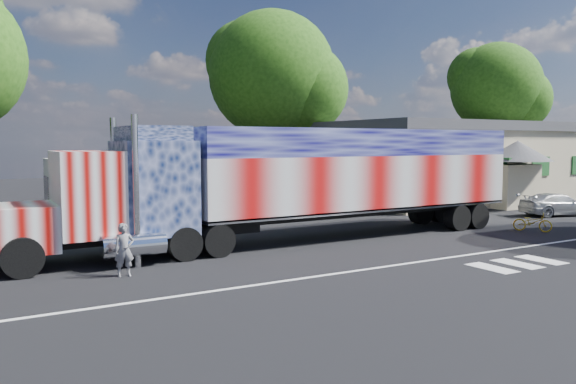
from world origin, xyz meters
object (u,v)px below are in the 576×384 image
parked_car (557,204)px  woman (124,250)px  bicycle (532,222)px  tree_far_ne (498,89)px  tree_ne_a (274,76)px  coach_bus (163,187)px  semi_truck (301,179)px

parked_car → woman: woman is taller
bicycle → tree_far_ne: size_ratio=0.13×
tree_ne_a → tree_far_ne: tree_ne_a is taller
woman → tree_ne_a: size_ratio=0.12×
tree_ne_a → coach_bus: bearing=-146.0°
parked_car → bicycle: bearing=131.3°
woman → semi_truck: bearing=21.5°
bicycle → tree_far_ne: 25.79m
parked_car → tree_ne_a: tree_ne_a is taller
coach_bus → woman: bearing=-112.7°
bicycle → tree_far_ne: tree_far_ne is taller
tree_far_ne → bicycle: bearing=-136.6°
tree_far_ne → coach_bus: bearing=-170.8°
coach_bus → tree_far_ne: tree_far_ne is taller
semi_truck → tree_ne_a: (7.41, 15.71, 6.04)m
semi_truck → coach_bus: (-2.78, 8.85, -0.81)m
semi_truck → tree_ne_a: 18.39m
coach_bus → bicycle: (12.78, -11.90, -1.22)m
semi_truck → woman: semi_truck is taller
parked_car → bicycle: size_ratio=2.59×
coach_bus → tree_far_ne: bearing=9.2°
coach_bus → tree_ne_a: 14.06m
semi_truck → bicycle: (10.00, -3.05, -2.03)m
coach_bus → bicycle: bearing=-43.0°
semi_truck → woman: (-7.51, -2.44, -1.67)m
parked_car → tree_far_ne: (11.96, 14.01, 7.82)m
coach_bus → tree_far_ne: size_ratio=0.88×
woman → bicycle: woman is taller
semi_truck → bicycle: 10.65m
parked_car → tree_far_ne: 20.01m
semi_truck → coach_bus: size_ratio=2.06×
semi_truck → tree_far_ne: tree_far_ne is taller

